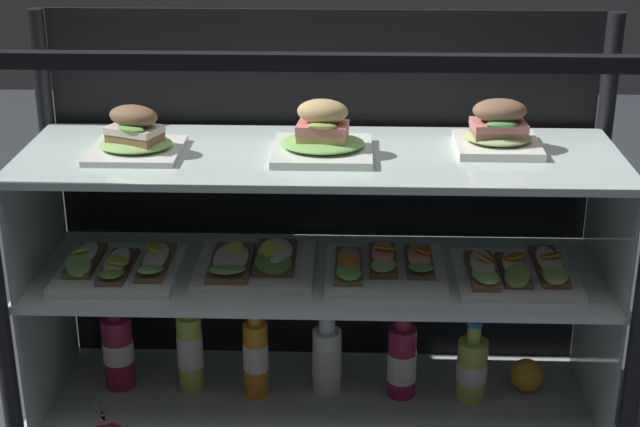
{
  "coord_description": "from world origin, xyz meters",
  "views": [
    {
      "loc": [
        0.06,
        -1.94,
        1.28
      ],
      "look_at": [
        0.0,
        0.0,
        0.51
      ],
      "focal_mm": 54.18,
      "sensor_mm": 36.0,
      "label": 1
    }
  ],
  "objects_px": {
    "open_sandwich_tray_center": "(119,266)",
    "open_sandwich_tray_near_right_corner": "(515,271)",
    "juice_bottle_back_right": "(472,368)",
    "kitchen_scissors": "(105,424)",
    "plated_roll_sandwich_far_left": "(135,138)",
    "juice_bottle_back_center": "(190,350)",
    "juice_bottle_tucked_behind": "(327,358)",
    "orange_fruit_beside_bottles": "(527,375)",
    "juice_bottle_front_right_end": "(402,360)",
    "juice_bottle_front_middle": "(256,356)",
    "juice_bottle_near_post": "(118,349)",
    "plated_roll_sandwich_mid_left": "(323,138)",
    "open_sandwich_tray_far_right": "(384,266)",
    "plated_roll_sandwich_mid_right": "(498,131)",
    "open_sandwich_tray_right_of_center": "(254,262)"
  },
  "relations": [
    {
      "from": "open_sandwich_tray_center",
      "to": "open_sandwich_tray_near_right_corner",
      "type": "bearing_deg",
      "value": 0.55
    },
    {
      "from": "plated_roll_sandwich_far_left",
      "to": "open_sandwich_tray_center",
      "type": "relative_size",
      "value": 0.73
    },
    {
      "from": "plated_roll_sandwich_mid_right",
      "to": "juice_bottle_back_center",
      "type": "relative_size",
      "value": 0.72
    },
    {
      "from": "open_sandwich_tray_center",
      "to": "orange_fruit_beside_bottles",
      "type": "distance_m",
      "value": 0.99
    },
    {
      "from": "open_sandwich_tray_far_right",
      "to": "plated_roll_sandwich_mid_right",
      "type": "bearing_deg",
      "value": 11.81
    },
    {
      "from": "open_sandwich_tray_near_right_corner",
      "to": "juice_bottle_back_right",
      "type": "xyz_separation_m",
      "value": [
        -0.07,
        0.05,
        -0.27
      ]
    },
    {
      "from": "juice_bottle_near_post",
      "to": "juice_bottle_tucked_behind",
      "type": "distance_m",
      "value": 0.5
    },
    {
      "from": "plated_roll_sandwich_far_left",
      "to": "open_sandwich_tray_far_right",
      "type": "bearing_deg",
      "value": 0.65
    },
    {
      "from": "open_sandwich_tray_center",
      "to": "juice_bottle_front_right_end",
      "type": "bearing_deg",
      "value": 6.21
    },
    {
      "from": "open_sandwich_tray_far_right",
      "to": "kitchen_scissors",
      "type": "xyz_separation_m",
      "value": [
        -0.62,
        -0.11,
        -0.35
      ]
    },
    {
      "from": "juice_bottle_front_middle",
      "to": "juice_bottle_back_right",
      "type": "relative_size",
      "value": 1.15
    },
    {
      "from": "open_sandwich_tray_center",
      "to": "juice_bottle_back_right",
      "type": "xyz_separation_m",
      "value": [
        0.79,
        0.06,
        -0.28
      ]
    },
    {
      "from": "plated_roll_sandwich_mid_right",
      "to": "juice_bottle_back_right",
      "type": "distance_m",
      "value": 0.57
    },
    {
      "from": "open_sandwich_tray_right_of_center",
      "to": "open_sandwich_tray_far_right",
      "type": "height_order",
      "value": "open_sandwich_tray_right_of_center"
    },
    {
      "from": "plated_roll_sandwich_far_left",
      "to": "open_sandwich_tray_near_right_corner",
      "type": "distance_m",
      "value": 0.86
    },
    {
      "from": "plated_roll_sandwich_mid_left",
      "to": "orange_fruit_beside_bottles",
      "type": "bearing_deg",
      "value": 8.38
    },
    {
      "from": "open_sandwich_tray_far_right",
      "to": "juice_bottle_back_right",
      "type": "height_order",
      "value": "open_sandwich_tray_far_right"
    },
    {
      "from": "juice_bottle_front_right_end",
      "to": "juice_bottle_front_middle",
      "type": "bearing_deg",
      "value": -177.84
    },
    {
      "from": "open_sandwich_tray_near_right_corner",
      "to": "plated_roll_sandwich_mid_left",
      "type": "bearing_deg",
      "value": 177.63
    },
    {
      "from": "kitchen_scissors",
      "to": "plated_roll_sandwich_mid_left",
      "type": "bearing_deg",
      "value": 12.67
    },
    {
      "from": "plated_roll_sandwich_mid_left",
      "to": "orange_fruit_beside_bottles",
      "type": "distance_m",
      "value": 0.78
    },
    {
      "from": "open_sandwich_tray_right_of_center",
      "to": "open_sandwich_tray_near_right_corner",
      "type": "bearing_deg",
      "value": -2.58
    },
    {
      "from": "juice_bottle_back_right",
      "to": "kitchen_scissors",
      "type": "relative_size",
      "value": 1.03
    },
    {
      "from": "plated_roll_sandwich_far_left",
      "to": "juice_bottle_front_middle",
      "type": "bearing_deg",
      "value": 8.52
    },
    {
      "from": "plated_roll_sandwich_mid_right",
      "to": "plated_roll_sandwich_far_left",
      "type": "bearing_deg",
      "value": -175.85
    },
    {
      "from": "open_sandwich_tray_right_of_center",
      "to": "juice_bottle_near_post",
      "type": "bearing_deg",
      "value": 171.22
    },
    {
      "from": "plated_roll_sandwich_far_left",
      "to": "juice_bottle_back_center",
      "type": "relative_size",
      "value": 0.78
    },
    {
      "from": "open_sandwich_tray_far_right",
      "to": "juice_bottle_front_right_end",
      "type": "distance_m",
      "value": 0.27
    },
    {
      "from": "juice_bottle_front_middle",
      "to": "open_sandwich_tray_far_right",
      "type": "bearing_deg",
      "value": -5.79
    },
    {
      "from": "plated_roll_sandwich_far_left",
      "to": "juice_bottle_back_center",
      "type": "height_order",
      "value": "plated_roll_sandwich_far_left"
    },
    {
      "from": "plated_roll_sandwich_mid_left",
      "to": "orange_fruit_beside_bottles",
      "type": "height_order",
      "value": "plated_roll_sandwich_mid_left"
    },
    {
      "from": "open_sandwich_tray_right_of_center",
      "to": "open_sandwich_tray_near_right_corner",
      "type": "relative_size",
      "value": 1.0
    },
    {
      "from": "plated_roll_sandwich_mid_right",
      "to": "juice_bottle_near_post",
      "type": "relative_size",
      "value": 0.75
    },
    {
      "from": "juice_bottle_near_post",
      "to": "juice_bottle_back_center",
      "type": "xyz_separation_m",
      "value": [
        0.17,
        -0.01,
        0.01
      ]
    },
    {
      "from": "juice_bottle_back_right",
      "to": "orange_fruit_beside_bottles",
      "type": "height_order",
      "value": "juice_bottle_back_right"
    },
    {
      "from": "open_sandwich_tray_center",
      "to": "open_sandwich_tray_right_of_center",
      "type": "distance_m",
      "value": 0.29
    },
    {
      "from": "juice_bottle_back_right",
      "to": "juice_bottle_near_post",
      "type": "bearing_deg",
      "value": 178.1
    },
    {
      "from": "open_sandwich_tray_far_right",
      "to": "juice_bottle_near_post",
      "type": "height_order",
      "value": "open_sandwich_tray_far_right"
    },
    {
      "from": "juice_bottle_tucked_behind",
      "to": "orange_fruit_beside_bottles",
      "type": "bearing_deg",
      "value": 1.38
    },
    {
      "from": "plated_roll_sandwich_far_left",
      "to": "plated_roll_sandwich_mid_right",
      "type": "bearing_deg",
      "value": 4.15
    },
    {
      "from": "plated_roll_sandwich_far_left",
      "to": "open_sandwich_tray_right_of_center",
      "type": "distance_m",
      "value": 0.38
    },
    {
      "from": "juice_bottle_tucked_behind",
      "to": "juice_bottle_front_middle",
      "type": "bearing_deg",
      "value": -169.76
    },
    {
      "from": "plated_roll_sandwich_mid_left",
      "to": "juice_bottle_front_middle",
      "type": "distance_m",
      "value": 0.57
    },
    {
      "from": "juice_bottle_back_right",
      "to": "kitchen_scissors",
      "type": "bearing_deg",
      "value": -170.35
    },
    {
      "from": "plated_roll_sandwich_far_left",
      "to": "orange_fruit_beside_bottles",
      "type": "xyz_separation_m",
      "value": [
        0.88,
        0.08,
        -0.6
      ]
    },
    {
      "from": "juice_bottle_front_right_end",
      "to": "juice_bottle_near_post",
      "type": "bearing_deg",
      "value": 178.53
    },
    {
      "from": "juice_bottle_back_center",
      "to": "orange_fruit_beside_bottles",
      "type": "bearing_deg",
      "value": 1.53
    },
    {
      "from": "plated_roll_sandwich_mid_right",
      "to": "juice_bottle_front_middle",
      "type": "bearing_deg",
      "value": -177.84
    },
    {
      "from": "juice_bottle_back_center",
      "to": "juice_bottle_front_middle",
      "type": "height_order",
      "value": "juice_bottle_back_center"
    },
    {
      "from": "plated_roll_sandwich_mid_right",
      "to": "juice_bottle_tucked_behind",
      "type": "distance_m",
      "value": 0.67
    }
  ]
}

